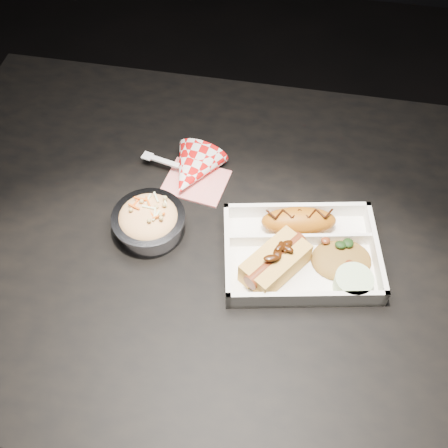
{
  "coord_description": "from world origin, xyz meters",
  "views": [
    {
      "loc": [
        0.06,
        -0.55,
        1.54
      ],
      "look_at": [
        -0.03,
        -0.02,
        0.81
      ],
      "focal_mm": 45.0,
      "sensor_mm": 36.0,
      "label": 1
    }
  ],
  "objects": [
    {
      "name": "dining_table",
      "position": [
        0.0,
        0.0,
        0.66
      ],
      "size": [
        1.2,
        0.8,
        0.75
      ],
      "color": "black",
      "rests_on": "ground"
    },
    {
      "name": "fried_rice_mound",
      "position": [
        0.16,
        -0.03,
        0.77
      ],
      "size": [
        0.11,
        0.1,
        0.03
      ],
      "primitive_type": "ellipsoid",
      "rotation": [
        0.0,
        0.0,
        0.2
      ],
      "color": "olive",
      "rests_on": "food_tray"
    },
    {
      "name": "foil_coleslaw_cup",
      "position": [
        -0.16,
        -0.02,
        0.78
      ],
      "size": [
        0.12,
        0.12,
        0.07
      ],
      "color": "silver",
      "rests_on": "dining_table"
    },
    {
      "name": "fried_pastry",
      "position": [
        0.09,
        0.03,
        0.78
      ],
      "size": [
        0.13,
        0.07,
        0.04
      ],
      "primitive_type": "ellipsoid",
      "rotation": [
        0.0,
        0.0,
        0.2
      ],
      "color": "#B46212",
      "rests_on": "food_tray"
    },
    {
      "name": "floor",
      "position": [
        0.0,
        0.0,
        -0.03
      ],
      "size": [
        4.0,
        4.0,
        0.05
      ],
      "primitive_type": "cube",
      "color": "black",
      "rests_on": "ground"
    },
    {
      "name": "food_tray",
      "position": [
        0.1,
        -0.03,
        0.76
      ],
      "size": [
        0.28,
        0.23,
        0.04
      ],
      "rotation": [
        0.0,
        0.0,
        0.2
      ],
      "color": "white",
      "rests_on": "dining_table"
    },
    {
      "name": "hotdog",
      "position": [
        0.06,
        -0.06,
        0.78
      ],
      "size": [
        0.11,
        0.13,
        0.06
      ],
      "rotation": [
        0.0,
        0.0,
        0.96
      ],
      "color": "gold",
      "rests_on": "food_tray"
    },
    {
      "name": "cupcake_liner",
      "position": [
        0.18,
        -0.07,
        0.77
      ],
      "size": [
        0.06,
        0.06,
        0.03
      ],
      "primitive_type": "cylinder",
      "color": "beige",
      "rests_on": "food_tray"
    },
    {
      "name": "napkin_fork",
      "position": [
        -0.12,
        0.11,
        0.77
      ],
      "size": [
        0.17,
        0.13,
        0.1
      ],
      "rotation": [
        0.0,
        0.0,
        -0.22
      ],
      "color": "red",
      "rests_on": "dining_table"
    }
  ]
}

